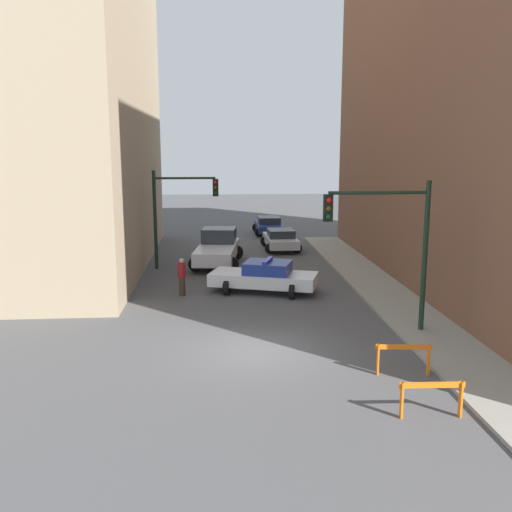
% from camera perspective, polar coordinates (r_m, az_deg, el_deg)
% --- Properties ---
extents(ground_plane, '(120.00, 120.00, 0.00)m').
position_cam_1_polar(ground_plane, '(18.52, 0.04, -9.45)').
color(ground_plane, '#4C4C4F').
extents(sidewalk_right, '(2.40, 44.00, 0.12)m').
position_cam_1_polar(sidewalk_right, '(19.91, 18.33, -8.36)').
color(sidewalk_right, gray).
rests_on(sidewalk_right, ground_plane).
extents(building_corner_left, '(14.00, 20.00, 23.12)m').
position_cam_1_polar(building_corner_left, '(33.48, -24.19, 18.81)').
color(building_corner_left, tan).
rests_on(building_corner_left, ground_plane).
extents(traffic_light_near, '(3.64, 0.35, 5.20)m').
position_cam_1_polar(traffic_light_near, '(19.85, 13.49, 2.18)').
color(traffic_light_near, black).
rests_on(traffic_light_near, sidewalk_right).
extents(traffic_light_far, '(3.44, 0.35, 5.20)m').
position_cam_1_polar(traffic_light_far, '(30.35, -8.03, 5.07)').
color(traffic_light_far, black).
rests_on(traffic_light_far, ground_plane).
extents(police_car, '(5.04, 3.20, 1.52)m').
position_cam_1_polar(police_car, '(25.45, 0.85, -2.06)').
color(police_car, white).
rests_on(police_car, ground_plane).
extents(white_truck, '(3.06, 5.60, 1.90)m').
position_cam_1_polar(white_truck, '(31.53, -3.86, 0.80)').
color(white_truck, silver).
rests_on(white_truck, ground_plane).
extents(parked_car_near, '(2.34, 4.34, 1.31)m').
position_cam_1_polar(parked_car_near, '(35.98, 2.48, 1.70)').
color(parked_car_near, silver).
rests_on(parked_car_near, ground_plane).
extents(parked_car_mid, '(2.29, 4.31, 1.31)m').
position_cam_1_polar(parked_car_mid, '(42.30, 1.28, 3.11)').
color(parked_car_mid, navy).
rests_on(parked_car_mid, ground_plane).
extents(pedestrian_crossing, '(0.42, 0.42, 1.66)m').
position_cam_1_polar(pedestrian_crossing, '(25.10, -7.42, -2.01)').
color(pedestrian_crossing, '#382D23').
rests_on(pedestrian_crossing, ground_plane).
extents(barrier_front, '(1.60, 0.22, 0.90)m').
position_cam_1_polar(barrier_front, '(14.69, 17.16, -12.99)').
color(barrier_front, orange).
rests_on(barrier_front, ground_plane).
extents(barrier_mid, '(1.60, 0.30, 0.90)m').
position_cam_1_polar(barrier_mid, '(17.02, 14.54, -9.48)').
color(barrier_mid, orange).
rests_on(barrier_mid, ground_plane).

